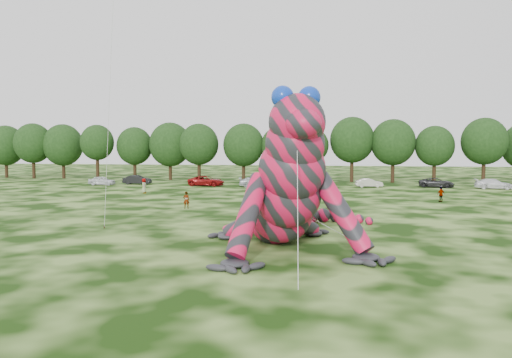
{
  "coord_description": "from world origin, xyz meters",
  "views": [
    {
      "loc": [
        4.7,
        -23.36,
        6.09
      ],
      "look_at": [
        0.01,
        6.2,
        4.0
      ],
      "focal_mm": 35.0,
      "sensor_mm": 36.0,
      "label": 1
    }
  ],
  "objects_px": {
    "car_7": "(494,184)",
    "car_4": "(313,183)",
    "spectator_0": "(186,200)",
    "spectator_3": "(441,194)",
    "car_6": "(436,183)",
    "tree_5": "(170,151)",
    "tree_6": "(199,152)",
    "tree_8": "(279,154)",
    "tree_12": "(434,155)",
    "car_2": "(206,181)",
    "flying_kite": "(113,4)",
    "tree_7": "(244,153)",
    "tree_9": "(312,155)",
    "tree_10": "(352,149)",
    "inflatable_gecko": "(277,169)",
    "car_5": "(369,183)",
    "tree_11": "(393,151)",
    "tree_13": "(484,151)",
    "tree_4": "(135,153)",
    "tree_1": "(33,151)",
    "tree_3": "(97,152)",
    "car_3": "(256,182)",
    "tree_2": "(63,151)",
    "tree_0": "(6,152)",
    "car_0": "(102,181)",
    "spectator_4": "(144,186)",
    "spectator_5": "(284,208)"
  },
  "relations": [
    {
      "from": "car_7",
      "to": "car_4",
      "type": "bearing_deg",
      "value": 100.34
    },
    {
      "from": "spectator_0",
      "to": "spectator_3",
      "type": "relative_size",
      "value": 1.02
    },
    {
      "from": "car_6",
      "to": "spectator_0",
      "type": "distance_m",
      "value": 39.64
    },
    {
      "from": "tree_5",
      "to": "tree_6",
      "type": "distance_m",
      "value": 5.84
    },
    {
      "from": "tree_8",
      "to": "spectator_0",
      "type": "xyz_separation_m",
      "value": [
        -4.95,
        -35.08,
        -3.65
      ]
    },
    {
      "from": "car_6",
      "to": "spectator_3",
      "type": "xyz_separation_m",
      "value": [
        -3.1,
        -18.53,
        0.13
      ]
    },
    {
      "from": "tree_12",
      "to": "car_2",
      "type": "relative_size",
      "value": 1.7
    },
    {
      "from": "car_4",
      "to": "spectator_0",
      "type": "relative_size",
      "value": 2.27
    },
    {
      "from": "car_6",
      "to": "car_7",
      "type": "relative_size",
      "value": 1.0
    },
    {
      "from": "flying_kite",
      "to": "tree_7",
      "type": "bearing_deg",
      "value": 90.69
    },
    {
      "from": "tree_9",
      "to": "spectator_3",
      "type": "height_order",
      "value": "tree_9"
    },
    {
      "from": "tree_10",
      "to": "inflatable_gecko",
      "type": "bearing_deg",
      "value": -96.95
    },
    {
      "from": "tree_9",
      "to": "car_5",
      "type": "distance_m",
      "value": 12.63
    },
    {
      "from": "flying_kite",
      "to": "tree_11",
      "type": "relative_size",
      "value": 1.69
    },
    {
      "from": "car_4",
      "to": "car_7",
      "type": "xyz_separation_m",
      "value": [
        24.37,
        2.2,
        0.07
      ]
    },
    {
      "from": "car_2",
      "to": "flying_kite",
      "type": "bearing_deg",
      "value": -171.39
    },
    {
      "from": "inflatable_gecko",
      "to": "tree_7",
      "type": "relative_size",
      "value": 1.94
    },
    {
      "from": "tree_8",
      "to": "car_7",
      "type": "distance_m",
      "value": 31.69
    },
    {
      "from": "tree_13",
      "to": "spectator_0",
      "type": "relative_size",
      "value": 6.19
    },
    {
      "from": "tree_4",
      "to": "tree_12",
      "type": "height_order",
      "value": "tree_4"
    },
    {
      "from": "tree_1",
      "to": "spectator_3",
      "type": "xyz_separation_m",
      "value": [
        64.15,
        -26.68,
        -4.11
      ]
    },
    {
      "from": "tree_10",
      "to": "spectator_0",
      "type": "distance_m",
      "value": 40.48
    },
    {
      "from": "tree_3",
      "to": "car_3",
      "type": "height_order",
      "value": "tree_3"
    },
    {
      "from": "tree_5",
      "to": "spectator_3",
      "type": "xyz_separation_m",
      "value": [
        38.92,
        -27.06,
        -4.1
      ]
    },
    {
      "from": "tree_12",
      "to": "flying_kite",
      "type": "bearing_deg",
      "value": -120.4
    },
    {
      "from": "tree_2",
      "to": "spectator_0",
      "type": "bearing_deg",
      "value": -47.43
    },
    {
      "from": "tree_9",
      "to": "tree_0",
      "type": "bearing_deg",
      "value": 178.05
    },
    {
      "from": "tree_2",
      "to": "tree_8",
      "type": "xyz_separation_m",
      "value": [
        38.8,
        -1.78,
        -0.35
      ]
    },
    {
      "from": "car_0",
      "to": "spectator_0",
      "type": "distance_m",
      "value": 31.71
    },
    {
      "from": "tree_6",
      "to": "car_3",
      "type": "xyz_separation_m",
      "value": [
        11.16,
        -10.11,
        -4.04
      ]
    },
    {
      "from": "spectator_4",
      "to": "spectator_5",
      "type": "bearing_deg",
      "value": -162.05
    },
    {
      "from": "spectator_4",
      "to": "inflatable_gecko",
      "type": "bearing_deg",
      "value": -174.12
    },
    {
      "from": "tree_0",
      "to": "spectator_3",
      "type": "bearing_deg",
      "value": -21.6
    },
    {
      "from": "tree_12",
      "to": "car_2",
      "type": "bearing_deg",
      "value": -162.72
    },
    {
      "from": "tree_8",
      "to": "spectator_0",
      "type": "relative_size",
      "value": 5.46
    },
    {
      "from": "car_0",
      "to": "car_4",
      "type": "bearing_deg",
      "value": -94.14
    },
    {
      "from": "tree_1",
      "to": "spectator_3",
      "type": "relative_size",
      "value": 6.14
    },
    {
      "from": "tree_1",
      "to": "car_6",
      "type": "height_order",
      "value": "tree_1"
    },
    {
      "from": "tree_5",
      "to": "car_3",
      "type": "height_order",
      "value": "tree_5"
    },
    {
      "from": "tree_2",
      "to": "spectator_3",
      "type": "bearing_deg",
      "value": -24.97
    },
    {
      "from": "tree_11",
      "to": "car_2",
      "type": "distance_m",
      "value": 30.04
    },
    {
      "from": "tree_3",
      "to": "spectator_0",
      "type": "bearing_deg",
      "value": -52.94
    },
    {
      "from": "spectator_0",
      "to": "spectator_4",
      "type": "distance_m",
      "value": 16.68
    },
    {
      "from": "tree_8",
      "to": "tree_10",
      "type": "height_order",
      "value": "tree_10"
    },
    {
      "from": "tree_13",
      "to": "car_3",
      "type": "height_order",
      "value": "tree_13"
    },
    {
      "from": "tree_2",
      "to": "spectator_4",
      "type": "bearing_deg",
      "value": -43.79
    },
    {
      "from": "tree_12",
      "to": "car_6",
      "type": "xyz_separation_m",
      "value": [
        -1.12,
        -7.84,
        -3.81
      ]
    },
    {
      "from": "flying_kite",
      "to": "tree_11",
      "type": "xyz_separation_m",
      "value": [
        23.27,
        50.73,
        -10.01
      ]
    },
    {
      "from": "tree_1",
      "to": "tree_10",
      "type": "height_order",
      "value": "tree_10"
    },
    {
      "from": "tree_13",
      "to": "tree_12",
      "type": "bearing_deg",
      "value": 175.08
    }
  ]
}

